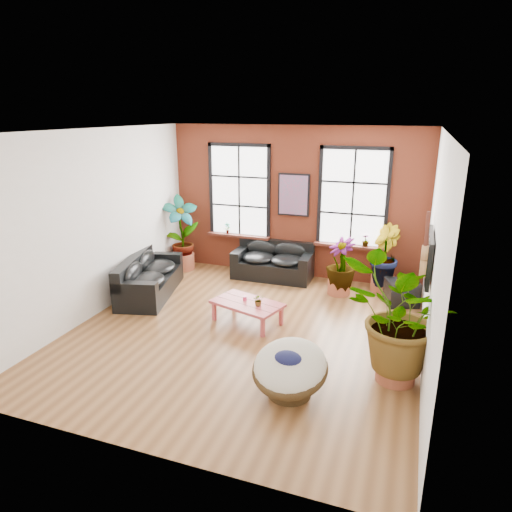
{
  "coord_description": "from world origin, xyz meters",
  "views": [
    {
      "loc": [
        2.67,
        -6.92,
        3.8
      ],
      "look_at": [
        0.0,
        0.6,
        1.25
      ],
      "focal_mm": 32.0,
      "sensor_mm": 36.0,
      "label": 1
    }
  ],
  "objects_px": {
    "sofa_back": "(274,261)",
    "sofa_left": "(148,277)",
    "coffee_table": "(247,305)",
    "papasan_chair": "(290,369)"
  },
  "relations": [
    {
      "from": "sofa_back",
      "to": "papasan_chair",
      "type": "bearing_deg",
      "value": -71.03
    },
    {
      "from": "sofa_left",
      "to": "coffee_table",
      "type": "xyz_separation_m",
      "value": [
        2.5,
        -0.59,
        -0.02
      ]
    },
    {
      "from": "coffee_table",
      "to": "sofa_left",
      "type": "bearing_deg",
      "value": -176.26
    },
    {
      "from": "sofa_back",
      "to": "sofa_left",
      "type": "xyz_separation_m",
      "value": [
        -2.22,
        -1.94,
        -0.0
      ]
    },
    {
      "from": "sofa_back",
      "to": "papasan_chair",
      "type": "relative_size",
      "value": 1.58
    },
    {
      "from": "sofa_back",
      "to": "papasan_chair",
      "type": "xyz_separation_m",
      "value": [
        1.64,
        -4.46,
        0.02
      ]
    },
    {
      "from": "sofa_left",
      "to": "papasan_chair",
      "type": "xyz_separation_m",
      "value": [
        3.86,
        -2.52,
        0.02
      ]
    },
    {
      "from": "sofa_left",
      "to": "coffee_table",
      "type": "bearing_deg",
      "value": -117.6
    },
    {
      "from": "papasan_chair",
      "to": "sofa_back",
      "type": "bearing_deg",
      "value": 116.63
    },
    {
      "from": "sofa_back",
      "to": "coffee_table",
      "type": "relative_size",
      "value": 1.3
    }
  ]
}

